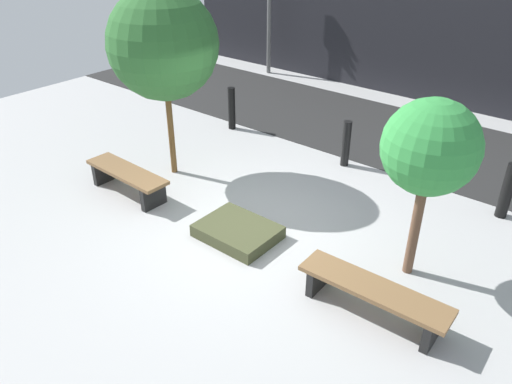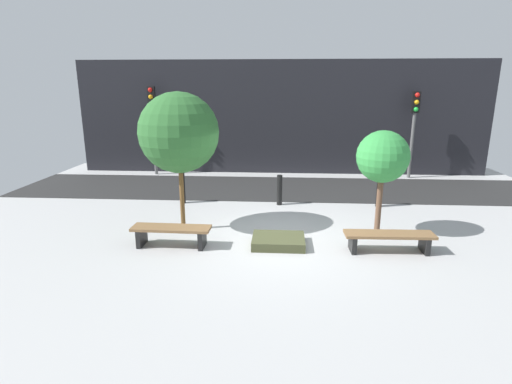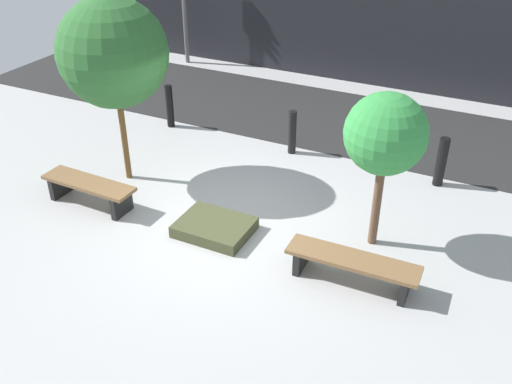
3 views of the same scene
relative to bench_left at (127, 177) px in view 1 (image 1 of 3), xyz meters
The scene contains 11 objects.
ground_plane 2.41m from the bench_left, ahead, with size 18.00×18.00×0.00m, color #ABABAB.
road_strip 5.82m from the bench_left, 66.12° to the left, with size 18.00×3.42×0.01m, color #272727.
building_facade 8.65m from the bench_left, 73.81° to the left, with size 16.20×0.50×4.43m, color black.
bench_left is the anchor object (origin of this frame).
bench_right 4.71m from the bench_left, ahead, with size 1.89×0.51×0.42m.
planter_bed 2.37m from the bench_left, ahead, with size 1.16×0.89×0.20m, color #42452A.
tree_behind_left_bench 2.32m from the bench_left, 90.00° to the left, with size 1.88×1.88×3.33m.
tree_behind_right_bench 5.07m from the bench_left, 12.79° to the left, with size 1.20×1.20×2.48m.
bollard_far_left 3.41m from the bench_left, 99.64° to the left, with size 0.16×0.16×0.95m, color black.
bollard_left 4.10m from the bench_left, 54.98° to the left, with size 0.16×0.16×0.90m, color black.
bollard_center 6.26m from the bench_left, 32.47° to the left, with size 0.18×0.18×0.94m, color black.
Camera 1 is at (4.18, -4.87, 4.38)m, focal length 35.00 mm.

